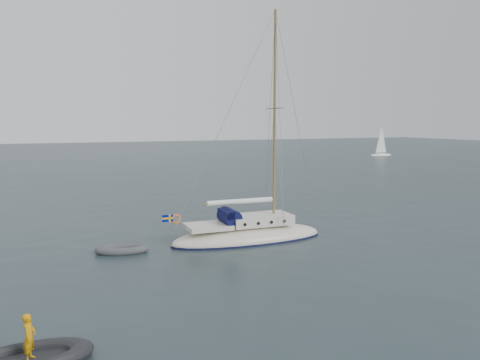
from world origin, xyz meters
name	(u,v)px	position (x,y,z in m)	size (l,w,h in m)	color
ground	(258,241)	(0.00, 0.00, 0.00)	(300.00, 300.00, 0.00)	black
sailboat	(248,223)	(-0.46, 0.39, 1.12)	(10.38, 3.11, 14.78)	beige
dinghy	(122,250)	(-8.20, 0.72, 0.19)	(3.01, 1.36, 0.43)	#47474B
rib	(22,359)	(-13.04, -10.79, 0.26)	(4.18, 1.90, 1.68)	black
distant_yacht_b	(381,141)	(56.73, 56.00, 3.16)	(5.58, 2.98, 7.40)	white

